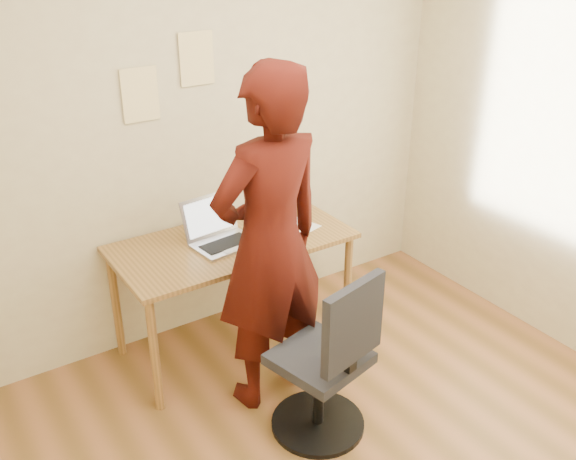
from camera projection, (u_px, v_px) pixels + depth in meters
room at (396, 235)px, 2.49m from camera, size 3.58×3.58×2.78m
desk at (233, 253)px, 3.83m from camera, size 1.40×0.70×0.74m
laptop at (220, 234)px, 3.75m from camera, size 0.39×0.36×0.26m
paper_sheet at (293, 225)px, 3.98m from camera, size 0.27×0.33×0.00m
phone at (268, 248)px, 3.70m from camera, size 0.06×0.11×0.01m
wall_note_left at (140, 95)px, 3.53m from camera, size 0.21×0.00×0.30m
wall_note_mid at (197, 59)px, 3.63m from camera, size 0.21×0.00×0.30m
wall_note_right at (267, 85)px, 3.95m from camera, size 0.18×0.00×0.24m
office_chair at (329, 369)px, 3.23m from camera, size 0.51×0.52×0.96m
person at (270, 244)px, 3.30m from camera, size 0.73×0.52×1.89m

